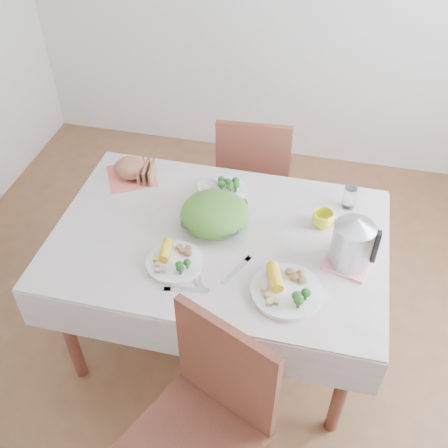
% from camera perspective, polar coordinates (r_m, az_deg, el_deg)
% --- Properties ---
extents(floor, '(3.60, 3.60, 0.00)m').
position_cam_1_polar(floor, '(2.95, -0.48, -11.92)').
color(floor, brown).
rests_on(floor, ground).
extents(dining_table, '(1.40, 0.90, 0.75)m').
position_cam_1_polar(dining_table, '(2.66, -0.52, -7.26)').
color(dining_table, brown).
rests_on(dining_table, floor).
extents(tablecloth, '(1.50, 1.00, 0.01)m').
position_cam_1_polar(tablecloth, '(2.38, -0.58, -1.37)').
color(tablecloth, beige).
rests_on(tablecloth, dining_table).
extents(chair_far, '(0.46, 0.46, 0.95)m').
position_cam_1_polar(chair_far, '(3.20, 3.36, 5.31)').
color(chair_far, brown).
rests_on(chair_far, floor).
extents(salad_bowl, '(0.30, 0.30, 0.07)m').
position_cam_1_polar(salad_bowl, '(2.40, -0.99, 0.62)').
color(salad_bowl, white).
rests_on(salad_bowl, tablecloth).
extents(dinner_plate_left, '(0.30, 0.30, 0.02)m').
position_cam_1_polar(dinner_plate_left, '(2.25, -5.39, -4.16)').
color(dinner_plate_left, white).
rests_on(dinner_plate_left, tablecloth).
extents(dinner_plate_right, '(0.30, 0.30, 0.02)m').
position_cam_1_polar(dinner_plate_right, '(2.15, 6.80, -7.34)').
color(dinner_plate_right, white).
rests_on(dinner_plate_right, tablecloth).
extents(broccoli_plate, '(0.24, 0.24, 0.02)m').
position_cam_1_polar(broccoli_plate, '(2.61, 0.43, 3.85)').
color(broccoli_plate, beige).
rests_on(broccoli_plate, tablecloth).
extents(napkin, '(0.32, 0.32, 0.00)m').
position_cam_1_polar(napkin, '(2.74, -9.99, 5.18)').
color(napkin, '#E66D56').
rests_on(napkin, tablecloth).
extents(bread_loaf, '(0.21, 0.21, 0.10)m').
position_cam_1_polar(bread_loaf, '(2.71, -10.13, 6.12)').
color(bread_loaf, '#935639').
rests_on(bread_loaf, napkin).
extents(fruit_bowl, '(0.14, 0.14, 0.04)m').
position_cam_1_polar(fruit_bowl, '(2.60, -1.71, 3.88)').
color(fruit_bowl, white).
rests_on(fruit_bowl, tablecloth).
extents(yellow_mug, '(0.11, 0.11, 0.08)m').
position_cam_1_polar(yellow_mug, '(2.44, 10.70, 0.51)').
color(yellow_mug, yellow).
rests_on(yellow_mug, tablecloth).
extents(glass_tumbler, '(0.08, 0.08, 0.11)m').
position_cam_1_polar(glass_tumbler, '(2.55, 13.52, 2.96)').
color(glass_tumbler, white).
rests_on(glass_tumbler, tablecloth).
extents(pink_tray, '(0.23, 0.23, 0.01)m').
position_cam_1_polar(pink_tray, '(2.31, 13.34, -3.95)').
color(pink_tray, pink).
rests_on(pink_tray, tablecloth).
extents(electric_kettle, '(0.22, 0.22, 0.24)m').
position_cam_1_polar(electric_kettle, '(2.23, 13.79, -1.97)').
color(electric_kettle, '#B2B5BA').
rests_on(electric_kettle, pink_tray).
extents(fork_left, '(0.14, 0.18, 0.00)m').
position_cam_1_polar(fork_left, '(2.21, -3.18, -5.49)').
color(fork_left, silver).
rests_on(fork_left, tablecloth).
extents(fork_right, '(0.10, 0.19, 0.00)m').
position_cam_1_polar(fork_right, '(2.22, 1.38, -5.04)').
color(fork_right, silver).
rests_on(fork_right, tablecloth).
extents(knife, '(0.19, 0.06, 0.00)m').
position_cam_1_polar(knife, '(2.16, -4.12, -7.14)').
color(knife, silver).
rests_on(knife, tablecloth).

